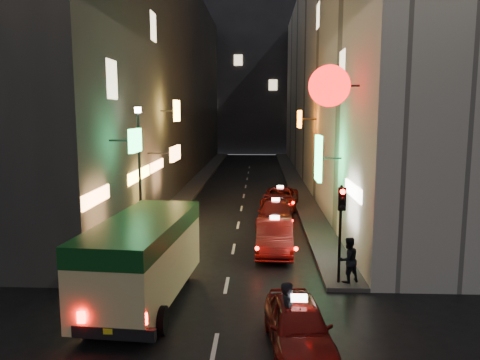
# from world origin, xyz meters

# --- Properties ---
(building_left) EXTENTS (7.62, 52.00, 18.00)m
(building_left) POSITION_xyz_m (-8.00, 33.99, 9.00)
(building_left) COLOR #373432
(building_left) RESTS_ON ground
(building_right) EXTENTS (7.96, 52.00, 18.00)m
(building_right) POSITION_xyz_m (8.00, 33.99, 9.00)
(building_right) COLOR #BDB6AD
(building_right) RESTS_ON ground
(building_far) EXTENTS (30.00, 10.00, 22.00)m
(building_far) POSITION_xyz_m (0.00, 66.00, 11.00)
(building_far) COLOR #35353A
(building_far) RESTS_ON ground
(sidewalk_left) EXTENTS (1.50, 52.00, 0.15)m
(sidewalk_left) POSITION_xyz_m (-4.25, 34.00, 0.07)
(sidewalk_left) COLOR #413F3D
(sidewalk_left) RESTS_ON ground
(sidewalk_right) EXTENTS (1.50, 52.00, 0.15)m
(sidewalk_right) POSITION_xyz_m (4.25, 34.00, 0.07)
(sidewalk_right) COLOR #413F3D
(sidewalk_right) RESTS_ON ground
(minibus) EXTENTS (2.80, 6.66, 2.79)m
(minibus) POSITION_xyz_m (-2.54, 6.78, 1.76)
(minibus) COLOR #D3C884
(minibus) RESTS_ON ground
(taxi_near) EXTENTS (2.40, 5.03, 1.72)m
(taxi_near) POSITION_xyz_m (2.20, 4.00, 0.78)
(taxi_near) COLOR maroon
(taxi_near) RESTS_ON ground
(taxi_second) EXTENTS (2.37, 5.46, 1.89)m
(taxi_second) POSITION_xyz_m (1.84, 12.63, 0.86)
(taxi_second) COLOR maroon
(taxi_second) RESTS_ON ground
(taxi_third) EXTENTS (2.42, 5.20, 1.78)m
(taxi_third) POSITION_xyz_m (2.04, 17.43, 0.81)
(taxi_third) COLOR maroon
(taxi_third) RESTS_ON ground
(taxi_far) EXTENTS (2.57, 5.02, 1.70)m
(taxi_far) POSITION_xyz_m (2.49, 22.23, 0.77)
(taxi_far) COLOR maroon
(taxi_far) RESTS_ON ground
(pedestrian_crossing) EXTENTS (0.44, 0.68, 2.06)m
(pedestrian_crossing) POSITION_xyz_m (1.93, 4.07, 1.03)
(pedestrian_crossing) COLOR black
(pedestrian_crossing) RESTS_ON ground
(pedestrian_sidewalk) EXTENTS (0.82, 0.70, 1.85)m
(pedestrian_sidewalk) POSITION_xyz_m (4.33, 8.64, 1.07)
(pedestrian_sidewalk) COLOR black
(pedestrian_sidewalk) RESTS_ON sidewalk_right
(traffic_light) EXTENTS (0.26, 0.43, 3.50)m
(traffic_light) POSITION_xyz_m (4.00, 8.47, 2.69)
(traffic_light) COLOR black
(traffic_light) RESTS_ON sidewalk_right
(lamp_post) EXTENTS (0.28, 0.28, 6.22)m
(lamp_post) POSITION_xyz_m (-4.20, 13.00, 3.72)
(lamp_post) COLOR black
(lamp_post) RESTS_ON sidewalk_left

